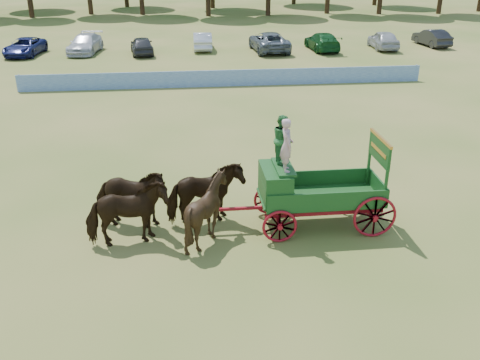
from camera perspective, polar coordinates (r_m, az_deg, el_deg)
The scene contains 8 objects.
ground at distance 18.54m, azimuth 6.44°, elevation -3.51°, with size 160.00×160.00×0.00m, color olive.
horse_lead_left at distance 16.45m, azimuth -11.94°, elevation -3.58°, with size 1.12×2.47×2.08m, color black.
horse_lead_right at distance 17.43m, azimuth -11.66°, elevation -1.91°, with size 1.12×2.47×2.08m, color black.
horse_wheel_left at distance 16.37m, azimuth -3.55°, elevation -3.20°, with size 1.68×1.89×2.09m, color black.
horse_wheel_right at distance 17.36m, azimuth -3.76°, elevation -1.56°, with size 1.12×2.47×2.08m, color black.
farm_dray at distance 16.99m, azimuth 6.28°, elevation 0.02°, with size 5.99×2.00×3.80m.
sponsor_banner at distance 35.04m, azimuth -1.57°, elevation 10.80°, with size 26.00×0.08×1.05m, color #1C4899.
parked_cars at distance 46.83m, azimuth -5.96°, elevation 14.33°, with size 46.56×6.82×1.63m.
Camera 1 is at (-3.90, -16.00, 8.51)m, focal length 40.00 mm.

